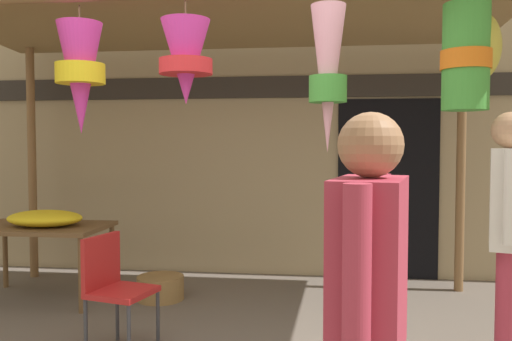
% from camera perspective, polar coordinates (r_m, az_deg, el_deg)
% --- Properties ---
extents(shop_facade, '(11.65, 0.29, 3.46)m').
position_cam_1_polar(shop_facade, '(6.13, 0.39, 5.02)').
color(shop_facade, '#9E8966').
rests_on(shop_facade, ground_plane).
extents(market_stall_canopy, '(5.13, 2.41, 2.82)m').
position_cam_1_polar(market_stall_canopy, '(4.58, -4.40, 15.41)').
color(market_stall_canopy, brown).
rests_on(market_stall_canopy, ground_plane).
extents(display_table, '(1.27, 0.80, 0.72)m').
position_cam_1_polar(display_table, '(5.50, -22.46, -6.26)').
color(display_table, brown).
rests_on(display_table, ground_plane).
extents(flower_heap_on_table, '(0.72, 0.50, 0.15)m').
position_cam_1_polar(flower_heap_on_table, '(5.38, -21.85, -4.84)').
color(flower_heap_on_table, yellow).
rests_on(flower_heap_on_table, display_table).
extents(folding_chair, '(0.49, 0.49, 0.84)m').
position_cam_1_polar(folding_chair, '(4.00, -15.23, -11.64)').
color(folding_chair, '#AD1E1E').
rests_on(folding_chair, ground_plane).
extents(wicker_basket_by_table, '(0.45, 0.45, 0.23)m').
position_cam_1_polar(wicker_basket_by_table, '(5.27, -10.33, -12.41)').
color(wicker_basket_by_table, olive).
rests_on(wicker_basket_by_table, ground_plane).
extents(vendor_in_orange, '(0.30, 0.58, 1.61)m').
position_cam_1_polar(vendor_in_orange, '(1.86, 12.14, -14.58)').
color(vendor_in_orange, '#4C8E7A').
rests_on(vendor_in_orange, ground_plane).
extents(customer_foreground, '(0.32, 0.57, 1.70)m').
position_cam_1_polar(customer_foreground, '(3.71, 25.72, -4.99)').
color(customer_foreground, '#B23347').
rests_on(customer_foreground, ground_plane).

